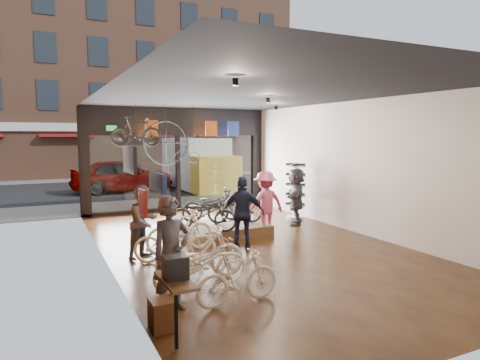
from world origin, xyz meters
TOP-DOWN VIEW (x-y plane):
  - ground_plane at (0.00, 0.00)m, footprint 7.00×12.00m
  - ceiling at (0.00, 0.00)m, footprint 7.00×12.00m
  - wall_left at (-3.52, 0.00)m, footprint 0.04×12.00m
  - wall_right at (3.52, 0.00)m, footprint 0.04×12.00m
  - wall_back at (0.00, -6.02)m, footprint 7.00×0.04m
  - storefront at (0.00, 6.00)m, footprint 7.00×0.26m
  - exit_sign at (-2.40, 5.88)m, footprint 0.35×0.06m
  - street_road at (0.00, 15.00)m, footprint 30.00×18.00m
  - sidewalk_near at (0.00, 7.20)m, footprint 30.00×2.40m
  - sidewalk_far at (0.00, 19.00)m, footprint 30.00×2.00m
  - opposite_building at (0.00, 21.50)m, footprint 26.00×5.00m
  - street_car at (-1.00, 12.00)m, footprint 4.87×1.96m
  - box_truck at (2.80, 11.00)m, footprint 2.24×6.72m
  - floor_bike_1 at (-1.87, -3.24)m, footprint 1.55×0.53m
  - floor_bike_2 at (-2.18, -2.31)m, footprint 1.84×0.69m
  - floor_bike_3 at (-2.00, -1.80)m, footprint 1.82×0.79m
  - floor_bike_4 at (-2.11, -0.49)m, footprint 1.91×1.13m
  - floor_bike_5 at (-1.76, 0.24)m, footprint 1.80×0.73m
  - display_platform at (-0.12, 1.53)m, footprint 2.40×1.80m
  - display_bike_left at (-0.92, 0.88)m, footprint 1.81×1.50m
  - display_bike_mid at (0.26, 1.45)m, footprint 1.66×0.92m
  - display_bike_right at (-0.22, 2.00)m, footprint 1.86×0.80m
  - customer_0 at (-2.94, -3.03)m, footprint 0.78×0.62m
  - customer_1 at (-2.65, 0.14)m, footprint 1.04×0.99m
  - customer_2 at (-0.27, -0.15)m, footprint 1.14×0.91m
  - customer_3 at (1.02, 1.04)m, footprint 1.19×0.72m
  - customer_5 at (2.52, 1.77)m, footprint 1.37×1.67m
  - sunglasses_rack at (2.95, 2.47)m, footprint 0.60×0.51m
  - wall_merch at (-3.38, -3.50)m, footprint 0.40×2.40m
  - penny_farthing at (-0.52, 4.60)m, footprint 1.88×0.06m
  - hung_bike at (-1.91, 4.20)m, footprint 1.64×0.93m
  - jersey_left at (-1.16, 5.20)m, footprint 0.45×0.03m
  - jersey_mid at (1.04, 5.20)m, footprint 0.45×0.03m
  - jersey_right at (1.94, 5.20)m, footprint 0.45×0.03m

SIDE VIEW (x-z plane):
  - ground_plane at x=0.00m, z-range -0.04..0.00m
  - street_road at x=0.00m, z-range -0.02..0.00m
  - sidewalk_near at x=0.00m, z-range 0.00..0.12m
  - sidewalk_far at x=0.00m, z-range 0.00..0.12m
  - display_platform at x=-0.12m, z-range 0.00..0.30m
  - floor_bike_1 at x=-1.87m, z-range 0.00..0.92m
  - floor_bike_4 at x=-2.11m, z-range 0.00..0.95m
  - floor_bike_2 at x=-2.18m, z-range 0.00..0.96m
  - floor_bike_5 at x=-1.76m, z-range 0.00..1.05m
  - floor_bike_3 at x=-2.00m, z-range 0.00..1.06m
  - display_bike_left at x=-0.92m, z-range 0.30..1.23m
  - display_bike_right at x=-0.22m, z-range 0.30..1.25m
  - display_bike_mid at x=0.26m, z-range 0.30..1.26m
  - street_car at x=-1.00m, z-range 0.00..1.66m
  - customer_1 at x=-2.65m, z-range 0.00..1.69m
  - customer_5 at x=2.52m, z-range 0.00..1.79m
  - customer_3 at x=1.02m, z-range 0.00..1.80m
  - customer_2 at x=-0.27m, z-range 0.00..1.81m
  - customer_0 at x=-2.94m, z-range 0.00..1.87m
  - sunglasses_rack at x=2.95m, z-range 0.00..1.91m
  - wall_merch at x=-3.38m, z-range 0.00..2.60m
  - box_truck at x=2.80m, z-range 0.00..2.65m
  - wall_left at x=-3.52m, z-range 0.00..3.80m
  - wall_right at x=3.52m, z-range 0.00..3.80m
  - wall_back at x=0.00m, z-range 0.00..3.80m
  - storefront at x=0.00m, z-range 0.00..3.80m
  - penny_farthing at x=-0.52m, z-range 1.75..3.25m
  - hung_bike at x=-1.91m, z-range 2.45..3.40m
  - exit_sign at x=-2.40m, z-range 2.96..3.14m
  - jersey_left at x=-1.16m, z-range 2.77..3.32m
  - jersey_mid at x=1.04m, z-range 2.77..3.32m
  - jersey_right at x=1.94m, z-range 2.77..3.32m
  - ceiling at x=0.00m, z-range 3.80..3.84m
  - opposite_building at x=0.00m, z-range 0.00..14.00m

